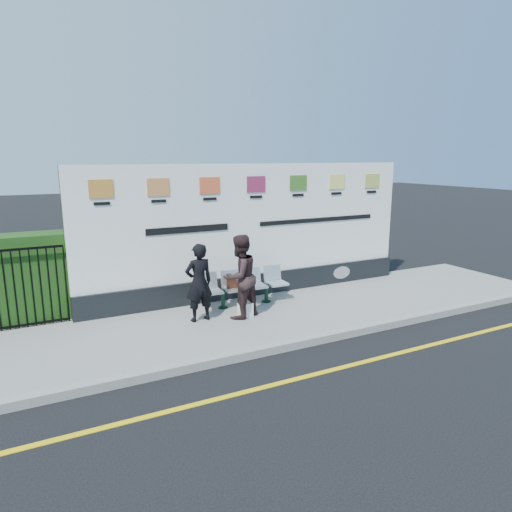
{
  "coord_description": "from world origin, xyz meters",
  "views": [
    {
      "loc": [
        -4.11,
        -5.32,
        3.26
      ],
      "look_at": [
        0.06,
        2.91,
        1.25
      ],
      "focal_mm": 32.0,
      "sensor_mm": 36.0,
      "label": 1
    }
  ],
  "objects_px": {
    "bench": "(245,296)",
    "woman_left": "(199,283)",
    "woman_right": "(240,277)",
    "billboard": "(254,239)"
  },
  "relations": [
    {
      "from": "woman_left",
      "to": "woman_right",
      "type": "distance_m",
      "value": 0.81
    },
    {
      "from": "bench",
      "to": "woman_left",
      "type": "height_order",
      "value": "woman_left"
    },
    {
      "from": "billboard",
      "to": "woman_left",
      "type": "distance_m",
      "value": 2.15
    },
    {
      "from": "bench",
      "to": "woman_left",
      "type": "bearing_deg",
      "value": -156.9
    },
    {
      "from": "billboard",
      "to": "woman_left",
      "type": "xyz_separation_m",
      "value": [
        -1.76,
        -1.11,
        -0.53
      ]
    },
    {
      "from": "billboard",
      "to": "woman_right",
      "type": "xyz_separation_m",
      "value": [
        -0.97,
        -1.29,
        -0.46
      ]
    },
    {
      "from": "woman_left",
      "to": "woman_right",
      "type": "relative_size",
      "value": 0.92
    },
    {
      "from": "woman_right",
      "to": "bench",
      "type": "bearing_deg",
      "value": -145.03
    },
    {
      "from": "woman_right",
      "to": "billboard",
      "type": "bearing_deg",
      "value": -148.97
    },
    {
      "from": "bench",
      "to": "woman_right",
      "type": "distance_m",
      "value": 0.99
    }
  ]
}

